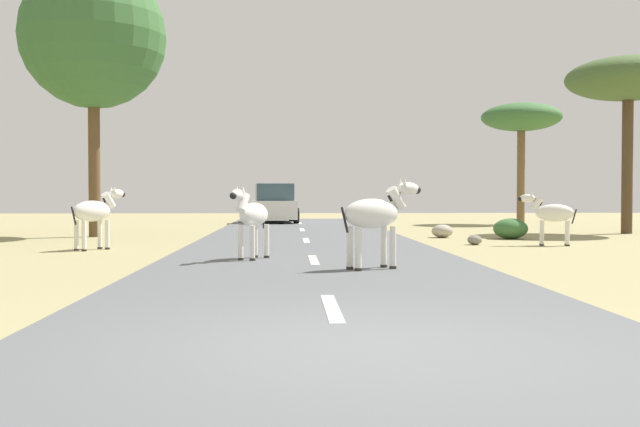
{
  "coord_description": "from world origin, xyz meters",
  "views": [
    {
      "loc": [
        -0.55,
        -6.15,
        1.32
      ],
      "look_at": [
        0.3,
        13.75,
        0.8
      ],
      "focal_mm": 41.19,
      "sensor_mm": 36.0,
      "label": 1
    }
  ],
  "objects": [
    {
      "name": "ground_plane",
      "position": [
        0.0,
        0.0,
        0.0
      ],
      "size": [
        90.0,
        90.0,
        0.0
      ],
      "primitive_type": "plane",
      "color": "#998E60"
    },
    {
      "name": "road",
      "position": [
        -0.07,
        0.0,
        0.03
      ],
      "size": [
        6.0,
        64.0,
        0.05
      ],
      "primitive_type": "cube",
      "color": "#56595B",
      "rests_on": "ground_plane"
    },
    {
      "name": "lane_markings",
      "position": [
        -0.07,
        -1.0,
        0.05
      ],
      "size": [
        0.16,
        56.0,
        0.01
      ],
      "color": "silver",
      "rests_on": "road"
    },
    {
      "name": "zebra_0",
      "position": [
        -1.27,
        8.18,
        0.9
      ],
      "size": [
        0.82,
        1.43,
        1.43
      ],
      "rotation": [
        0.0,
        0.0,
        2.74
      ],
      "color": "silver",
      "rests_on": "road"
    },
    {
      "name": "zebra_1",
      "position": [
        6.2,
        12.41,
        0.82
      ],
      "size": [
        1.43,
        0.63,
        1.38
      ],
      "rotation": [
        0.0,
        0.0,
        1.3
      ],
      "color": "silver",
      "rests_on": "ground_plane"
    },
    {
      "name": "zebra_3",
      "position": [
        -5.15,
        11.45,
        0.9
      ],
      "size": [
        1.12,
        1.41,
        1.52
      ],
      "rotation": [
        0.0,
        0.0,
        5.66
      ],
      "color": "silver",
      "rests_on": "ground_plane"
    },
    {
      "name": "zebra_4",
      "position": [
        0.94,
        6.27,
        0.97
      ],
      "size": [
        1.52,
        0.98,
        1.55
      ],
      "rotation": [
        0.0,
        0.0,
        5.19
      ],
      "color": "silver",
      "rests_on": "road"
    },
    {
      "name": "car_0",
      "position": [
        -1.21,
        27.01,
        0.85
      ],
      "size": [
        2.27,
        4.46,
        1.74
      ],
      "rotation": [
        0.0,
        0.0,
        0.08
      ],
      "color": "white",
      "rests_on": "road"
    },
    {
      "name": "tree_2",
      "position": [
        9.77,
        26.04,
        4.66
      ],
      "size": [
        3.52,
        3.52,
        5.36
      ],
      "color": "brown",
      "rests_on": "ground_plane"
    },
    {
      "name": "tree_3",
      "position": [
        -6.58,
        16.9,
        6.18
      ],
      "size": [
        4.46,
        4.46,
        8.44
      ],
      "color": "brown",
      "rests_on": "ground_plane"
    },
    {
      "name": "tree_5",
      "position": [
        10.79,
        17.98,
        5.11
      ],
      "size": [
        4.09,
        4.09,
        5.9
      ],
      "color": "#4C3823",
      "rests_on": "ground_plane"
    },
    {
      "name": "bush_0",
      "position": [
        6.0,
        15.22,
        0.3
      ],
      "size": [
        1.01,
        0.91,
        0.61
      ],
      "primitive_type": "ellipsoid",
      "color": "#386633",
      "rests_on": "ground_plane"
    },
    {
      "name": "rock_0",
      "position": [
        4.31,
        12.8,
        0.13
      ],
      "size": [
        0.38,
        0.38,
        0.25
      ],
      "primitive_type": "ellipsoid",
      "color": "gray",
      "rests_on": "ground_plane"
    },
    {
      "name": "rock_1",
      "position": [
        4.13,
        15.99,
        0.2
      ],
      "size": [
        0.64,
        0.64,
        0.4
      ],
      "primitive_type": "ellipsoid",
      "color": "#A89E8C",
      "rests_on": "ground_plane"
    }
  ]
}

